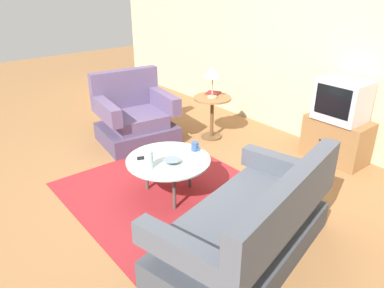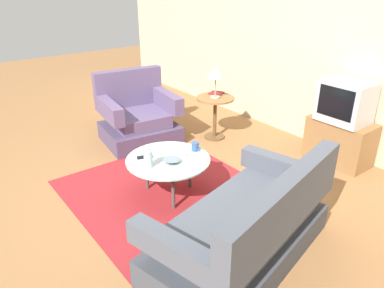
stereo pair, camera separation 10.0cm
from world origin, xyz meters
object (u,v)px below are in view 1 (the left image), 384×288
(armchair, at_px, (135,119))
(couch, at_px, (250,228))
(coffee_table, at_px, (169,162))
(book, at_px, (213,93))
(television, at_px, (342,100))
(bowl, at_px, (172,161))
(side_table, at_px, (212,109))
(table_lamp, at_px, (213,73))
(tv_remote_silver, at_px, (181,153))
(tv_remote_dark, at_px, (145,158))
(vase, at_px, (149,157))
(mug, at_px, (195,146))
(tv_stand, at_px, (336,139))

(armchair, bearing_deg, couch, 86.62)
(coffee_table, height_order, book, book)
(television, relative_size, bowl, 3.10)
(book, bearing_deg, couch, -61.86)
(armchair, bearing_deg, side_table, 153.20)
(table_lamp, height_order, tv_remote_silver, table_lamp)
(couch, bearing_deg, television, 0.80)
(television, distance_m, bowl, 2.21)
(armchair, relative_size, television, 1.97)
(couch, height_order, bowl, couch)
(couch, height_order, tv_remote_dark, couch)
(side_table, relative_size, table_lamp, 1.38)
(armchair, relative_size, book, 4.50)
(couch, bearing_deg, table_lamp, 42.07)
(coffee_table, relative_size, side_table, 1.44)
(couch, bearing_deg, vase, 86.89)
(side_table, height_order, tv_remote_silver, side_table)
(side_table, xyz_separation_m, book, (-0.11, 0.12, 0.18))
(vase, bearing_deg, table_lamp, 118.24)
(armchair, xyz_separation_m, side_table, (0.62, 0.89, 0.12))
(armchair, xyz_separation_m, television, (2.11, 1.61, 0.47))
(side_table, height_order, mug, side_table)
(couch, distance_m, mug, 1.24)
(armchair, xyz_separation_m, mug, (1.48, -0.14, 0.15))
(side_table, bearing_deg, coffee_table, -58.27)
(mug, relative_size, tv_remote_silver, 0.75)
(tv_stand, bearing_deg, coffee_table, -107.12)
(armchair, bearing_deg, bowl, 80.11)
(armchair, bearing_deg, table_lamp, 151.99)
(couch, height_order, table_lamp, table_lamp)
(side_table, bearing_deg, vase, -61.66)
(armchair, distance_m, tv_remote_dark, 1.46)
(vase, distance_m, mug, 0.60)
(bowl, bearing_deg, tv_remote_silver, 120.07)
(table_lamp, height_order, mug, table_lamp)
(mug, xyz_separation_m, bowl, (0.08, -0.36, -0.03))
(couch, relative_size, tv_remote_silver, 10.26)
(armchair, xyz_separation_m, tv_stand, (2.11, 1.63, -0.05))
(couch, relative_size, vase, 7.19)
(tv_stand, distance_m, bowl, 2.21)
(table_lamp, distance_m, tv_remote_dark, 1.75)
(couch, distance_m, tv_remote_dark, 1.36)
(side_table, xyz_separation_m, tv_stand, (1.50, 0.74, -0.16))
(bowl, xyz_separation_m, tv_remote_silver, (-0.12, 0.20, -0.01))
(tv_remote_silver, bearing_deg, bowl, -64.16)
(tv_stand, height_order, bowl, tv_stand)
(table_lamp, bearing_deg, tv_remote_silver, -55.29)
(table_lamp, height_order, vase, table_lamp)
(side_table, xyz_separation_m, vase, (0.87, -1.62, 0.11))
(coffee_table, bearing_deg, side_table, 121.73)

